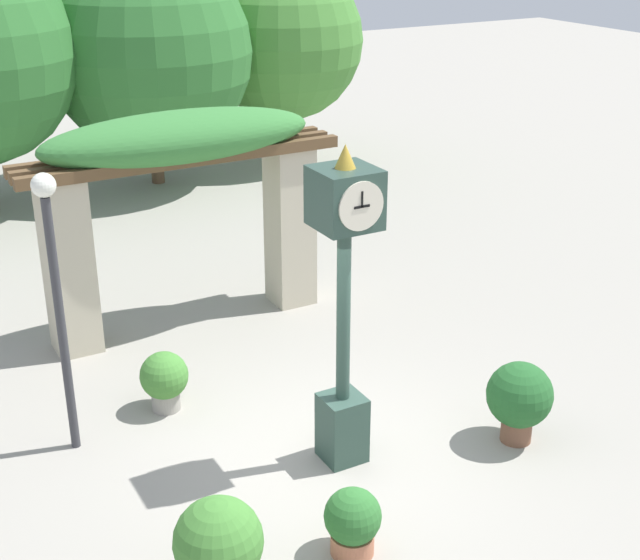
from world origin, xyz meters
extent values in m
plane|color=gray|center=(0.00, 0.00, 0.00)|extent=(60.00, 60.00, 0.00)
cube|color=#2D473D|center=(0.21, -0.11, 0.39)|extent=(0.45, 0.45, 0.77)
cylinder|color=#2D473D|center=(0.21, -0.11, 1.72)|extent=(0.15, 0.15, 1.90)
cylinder|color=gold|center=(0.21, -0.11, 2.69)|extent=(0.23, 0.23, 0.04)
cube|color=#2D473D|center=(0.21, -0.11, 3.01)|extent=(0.60, 0.60, 0.60)
cylinder|color=beige|center=(0.21, -0.42, 3.01)|extent=(0.49, 0.02, 0.49)
cylinder|color=beige|center=(0.21, 0.20, 3.01)|extent=(0.49, 0.02, 0.49)
cube|color=black|center=(0.21, -0.43, 3.01)|extent=(0.17, 0.01, 0.02)
cube|color=black|center=(0.21, -0.43, 3.09)|extent=(0.02, 0.01, 0.15)
cone|color=gold|center=(0.21, -0.11, 3.43)|extent=(0.21, 0.21, 0.24)
cube|color=#BCB299|center=(-1.65, 3.92, 1.22)|extent=(0.60, 0.60, 2.43)
cube|color=#BCB299|center=(1.65, 3.92, 1.22)|extent=(0.60, 0.60, 2.43)
cube|color=brown|center=(0.00, 3.63, 2.51)|extent=(4.50, 0.14, 0.16)
cube|color=brown|center=(0.00, 3.92, 2.51)|extent=(4.50, 0.14, 0.16)
cube|color=brown|center=(0.00, 4.22, 2.51)|extent=(4.50, 0.14, 0.16)
ellipsoid|color=#387A38|center=(0.00, 3.92, 2.76)|extent=(3.81, 1.20, 0.70)
sphere|color=#427F33|center=(-1.79, -1.40, 0.57)|extent=(0.80, 0.80, 0.80)
cylinder|color=gray|center=(-1.14, 1.81, 0.12)|extent=(0.34, 0.34, 0.24)
sphere|color=#427F33|center=(-1.14, 1.81, 0.46)|extent=(0.58, 0.58, 0.58)
cylinder|color=#B26B4C|center=(-0.49, -1.50, 0.11)|extent=(0.41, 0.41, 0.21)
sphere|color=#2D6B2D|center=(-0.49, -1.50, 0.41)|extent=(0.54, 0.54, 0.54)
cylinder|color=brown|center=(2.12, -0.77, 0.16)|extent=(0.35, 0.35, 0.31)
sphere|color=#235B28|center=(2.12, -0.77, 0.59)|extent=(0.75, 0.75, 0.75)
cylinder|color=#333338|center=(-2.31, 1.55, 1.47)|extent=(0.10, 0.10, 2.94)
sphere|color=white|center=(-2.31, 1.55, 3.07)|extent=(0.25, 0.25, 0.25)
cylinder|color=brown|center=(1.98, 10.92, 0.66)|extent=(0.28, 0.28, 1.32)
sphere|color=#2D6B2D|center=(1.98, 10.92, 2.82)|extent=(4.31, 4.31, 4.31)
cylinder|color=brown|center=(5.31, 11.33, 0.75)|extent=(0.28, 0.28, 1.50)
sphere|color=#427F33|center=(5.31, 11.33, 2.78)|extent=(3.65, 3.65, 3.65)
camera|label=1|loc=(-4.03, -7.26, 5.67)|focal=50.00mm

